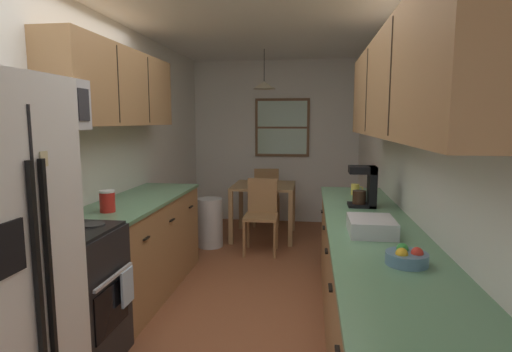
# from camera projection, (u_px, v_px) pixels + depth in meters

# --- Properties ---
(ground_plane) EXTENTS (12.00, 12.00, 0.00)m
(ground_plane) POSITION_uv_depth(u_px,v_px,m) (251.00, 283.00, 4.04)
(ground_plane) COLOR brown
(wall_left) EXTENTS (0.10, 9.00, 2.55)m
(wall_left) POSITION_uv_depth(u_px,v_px,m) (118.00, 154.00, 4.05)
(wall_left) COLOR white
(wall_left) RESTS_ON ground
(wall_right) EXTENTS (0.10, 9.00, 2.55)m
(wall_right) POSITION_uv_depth(u_px,v_px,m) (397.00, 158.00, 3.69)
(wall_right) COLOR white
(wall_right) RESTS_ON ground
(wall_back) EXTENTS (4.40, 0.10, 2.55)m
(wall_back) POSITION_uv_depth(u_px,v_px,m) (275.00, 142.00, 6.47)
(wall_back) COLOR white
(wall_back) RESTS_ON ground
(ceiling_slab) EXTENTS (4.40, 9.00, 0.08)m
(ceiling_slab) POSITION_uv_depth(u_px,v_px,m) (251.00, 12.00, 3.70)
(ceiling_slab) COLOR white
(stove_range) EXTENTS (0.66, 0.60, 1.10)m
(stove_range) POSITION_uv_depth(u_px,v_px,m) (65.00, 297.00, 2.63)
(stove_range) COLOR black
(stove_range) RESTS_ON ground
(microwave_over_range) EXTENTS (0.39, 0.62, 0.33)m
(microwave_over_range) POSITION_uv_depth(u_px,v_px,m) (35.00, 104.00, 2.48)
(microwave_over_range) COLOR silver
(counter_left) EXTENTS (0.64, 1.79, 0.90)m
(counter_left) POSITION_uv_depth(u_px,v_px,m) (141.00, 245.00, 3.80)
(counter_left) COLOR #A87A4C
(counter_left) RESTS_ON ground
(upper_cabinets_left) EXTENTS (0.33, 1.87, 0.66)m
(upper_cabinets_left) POSITION_uv_depth(u_px,v_px,m) (117.00, 88.00, 3.58)
(upper_cabinets_left) COLOR #A87A4C
(counter_right) EXTENTS (0.64, 3.20, 0.90)m
(counter_right) POSITION_uv_depth(u_px,v_px,m) (371.00, 287.00, 2.83)
(counter_right) COLOR #A87A4C
(counter_right) RESTS_ON ground
(upper_cabinets_right) EXTENTS (0.33, 2.88, 0.67)m
(upper_cabinets_right) POSITION_uv_depth(u_px,v_px,m) (403.00, 85.00, 2.58)
(upper_cabinets_right) COLOR #A87A4C
(dining_table) EXTENTS (0.83, 0.83, 0.74)m
(dining_table) POSITION_uv_depth(u_px,v_px,m) (264.00, 193.00, 5.58)
(dining_table) COLOR #A87F51
(dining_table) RESTS_ON ground
(dining_chair_near) EXTENTS (0.41, 0.41, 0.90)m
(dining_chair_near) POSITION_uv_depth(u_px,v_px,m) (261.00, 212.00, 4.98)
(dining_chair_near) COLOR #A87A4C
(dining_chair_near) RESTS_ON ground
(dining_chair_far) EXTENTS (0.44, 0.44, 0.90)m
(dining_chair_far) POSITION_uv_depth(u_px,v_px,m) (266.00, 194.00, 6.22)
(dining_chair_far) COLOR #A87A4C
(dining_chair_far) RESTS_ON ground
(pendant_light) EXTENTS (0.31, 0.31, 0.52)m
(pendant_light) POSITION_uv_depth(u_px,v_px,m) (264.00, 85.00, 5.39)
(pendant_light) COLOR black
(back_window) EXTENTS (0.85, 0.05, 0.91)m
(back_window) POSITION_uv_depth(u_px,v_px,m) (282.00, 128.00, 6.36)
(back_window) COLOR brown
(trash_bin) EXTENTS (0.32, 0.32, 0.63)m
(trash_bin) POSITION_uv_depth(u_px,v_px,m) (210.00, 223.00, 5.20)
(trash_bin) COLOR silver
(trash_bin) RESTS_ON ground
(storage_canister) EXTENTS (0.12, 0.12, 0.17)m
(storage_canister) POSITION_uv_depth(u_px,v_px,m) (107.00, 201.00, 3.16)
(storage_canister) COLOR red
(storage_canister) RESTS_ON counter_left
(dish_towel) EXTENTS (0.02, 0.16, 0.24)m
(dish_towel) POSITION_uv_depth(u_px,v_px,m) (127.00, 287.00, 2.72)
(dish_towel) COLOR silver
(coffee_maker) EXTENTS (0.22, 0.18, 0.34)m
(coffee_maker) POSITION_uv_depth(u_px,v_px,m) (366.00, 186.00, 3.34)
(coffee_maker) COLOR black
(coffee_maker) RESTS_ON counter_right
(mug_by_coffeemaker) EXTENTS (0.12, 0.08, 0.10)m
(mug_by_coffeemaker) POSITION_uv_depth(u_px,v_px,m) (355.00, 189.00, 3.91)
(mug_by_coffeemaker) COLOR #E5CC4C
(mug_by_coffeemaker) RESTS_ON counter_right
(fruit_bowl) EXTENTS (0.21, 0.21, 0.09)m
(fruit_bowl) POSITION_uv_depth(u_px,v_px,m) (407.00, 257.00, 2.00)
(fruit_bowl) COLOR #597F9E
(fruit_bowl) RESTS_ON counter_right
(dish_rack) EXTENTS (0.28, 0.34, 0.10)m
(dish_rack) POSITION_uv_depth(u_px,v_px,m) (371.00, 226.00, 2.54)
(dish_rack) COLOR silver
(dish_rack) RESTS_ON counter_right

